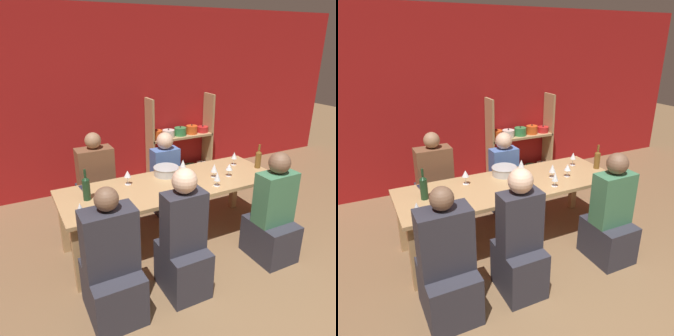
% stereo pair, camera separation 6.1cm
% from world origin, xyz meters
% --- Properties ---
extents(wall_back_red, '(8.80, 0.06, 2.70)m').
position_xyz_m(wall_back_red, '(0.00, 3.83, 1.35)').
color(wall_back_red, '#A31919').
rests_on(wall_back_red, ground_plane).
extents(shelf_unit, '(1.15, 0.30, 1.38)m').
position_xyz_m(shelf_unit, '(1.03, 3.63, 0.52)').
color(shelf_unit, tan).
rests_on(shelf_unit, ground_plane).
extents(dining_table, '(2.48, 0.85, 0.73)m').
position_xyz_m(dining_table, '(-0.02, 1.93, 0.65)').
color(dining_table, tan).
rests_on(dining_table, ground_plane).
extents(mixing_bowl, '(0.30, 0.30, 0.10)m').
position_xyz_m(mixing_bowl, '(0.04, 2.19, 0.79)').
color(mixing_bowl, '#B7BABC').
rests_on(mixing_bowl, dining_table).
extents(wine_bottle_green, '(0.08, 0.08, 0.33)m').
position_xyz_m(wine_bottle_green, '(-0.96, 1.97, 0.86)').
color(wine_bottle_green, '#19381E').
rests_on(wine_bottle_green, dining_table).
extents(wine_bottle_dark, '(0.07, 0.07, 0.30)m').
position_xyz_m(wine_bottle_dark, '(1.16, 1.88, 0.85)').
color(wine_bottle_dark, brown).
rests_on(wine_bottle_dark, dining_table).
extents(wine_glass_red_a, '(0.07, 0.07, 0.16)m').
position_xyz_m(wine_glass_red_a, '(0.39, 1.65, 0.84)').
color(wine_glass_red_a, white).
rests_on(wine_glass_red_a, dining_table).
extents(wine_glass_red_b, '(0.07, 0.07, 0.17)m').
position_xyz_m(wine_glass_red_b, '(0.96, 2.09, 0.85)').
color(wine_glass_red_b, white).
rests_on(wine_glass_red_b, dining_table).
extents(wine_glass_red_c, '(0.06, 0.06, 0.15)m').
position_xyz_m(wine_glass_red_c, '(-1.10, 1.63, 0.84)').
color(wine_glass_red_c, white).
rests_on(wine_glass_red_c, dining_table).
extents(wine_glass_white_a, '(0.07, 0.07, 0.16)m').
position_xyz_m(wine_glass_white_a, '(0.25, 2.17, 0.84)').
color(wine_glass_white_a, white).
rests_on(wine_glass_white_a, dining_table).
extents(wine_glass_red_d, '(0.08, 0.08, 0.15)m').
position_xyz_m(wine_glass_red_d, '(0.67, 1.82, 0.84)').
color(wine_glass_red_d, white).
rests_on(wine_glass_red_d, dining_table).
extents(wine_glass_empty_a, '(0.08, 0.08, 0.16)m').
position_xyz_m(wine_glass_empty_a, '(0.50, 1.88, 0.84)').
color(wine_glass_empty_a, white).
rests_on(wine_glass_empty_a, dining_table).
extents(wine_glass_empty_b, '(0.08, 0.08, 0.16)m').
position_xyz_m(wine_glass_empty_b, '(-0.46, 2.13, 0.85)').
color(wine_glass_empty_b, white).
rests_on(wine_glass_empty_b, dining_table).
extents(cell_phone, '(0.08, 0.16, 0.01)m').
position_xyz_m(cell_phone, '(-0.93, 2.25, 0.74)').
color(cell_phone, '#1E2338').
rests_on(cell_phone, dining_table).
extents(person_near_a, '(0.40, 0.51, 1.20)m').
position_xyz_m(person_near_a, '(0.79, 1.18, 0.44)').
color(person_near_a, '#2D2D38').
rests_on(person_near_a, ground_plane).
extents(person_far_a, '(0.44, 0.55, 1.20)m').
position_xyz_m(person_far_a, '(-0.67, 2.73, 0.43)').
color(person_far_a, '#2D2D38').
rests_on(person_far_a, ground_plane).
extents(person_near_b, '(0.44, 0.55, 1.20)m').
position_xyz_m(person_near_b, '(-0.98, 1.17, 0.43)').
color(person_near_b, '#2D2D38').
rests_on(person_near_b, ground_plane).
extents(person_far_b, '(0.36, 0.45, 1.12)m').
position_xyz_m(person_far_b, '(0.24, 2.63, 0.42)').
color(person_far_b, '#2D2D38').
rests_on(person_far_b, ground_plane).
extents(person_near_c, '(0.38, 0.47, 1.24)m').
position_xyz_m(person_near_c, '(-0.31, 1.15, 0.46)').
color(person_near_c, '#2D2D38').
rests_on(person_near_c, ground_plane).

